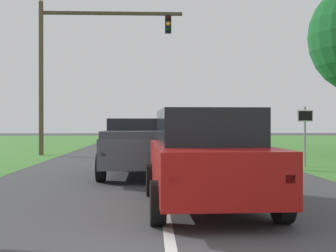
# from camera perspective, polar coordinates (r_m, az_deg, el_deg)

# --- Properties ---
(ground_plane) EXTENTS (120.00, 120.00, 0.00)m
(ground_plane) POSITION_cam_1_polar(r_m,az_deg,el_deg) (14.52, -1.15, -6.11)
(ground_plane) COLOR #424244
(red_suv_near) EXTENTS (2.39, 4.71, 1.90)m
(red_suv_near) POSITION_cam_1_polar(r_m,az_deg,el_deg) (8.58, 4.98, -3.90)
(red_suv_near) COLOR #9E1411
(red_suv_near) RESTS_ON ground_plane
(pickup_truck_lead) EXTENTS (2.32, 5.51, 1.77)m
(pickup_truck_lead) POSITION_cam_1_polar(r_m,az_deg,el_deg) (13.85, -3.86, -2.54)
(pickup_truck_lead) COLOR #4C515B
(pickup_truck_lead) RESTS_ON ground_plane
(traffic_light) EXTENTS (7.41, 0.40, 7.94)m
(traffic_light) POSITION_cam_1_polar(r_m,az_deg,el_deg) (23.35, -11.71, 9.17)
(traffic_light) COLOR brown
(traffic_light) RESTS_ON ground_plane
(keep_moving_sign) EXTENTS (0.60, 0.09, 2.27)m
(keep_moving_sign) POSITION_cam_1_polar(r_m,az_deg,el_deg) (17.15, 17.45, -0.26)
(keep_moving_sign) COLOR gray
(keep_moving_sign) RESTS_ON ground_plane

